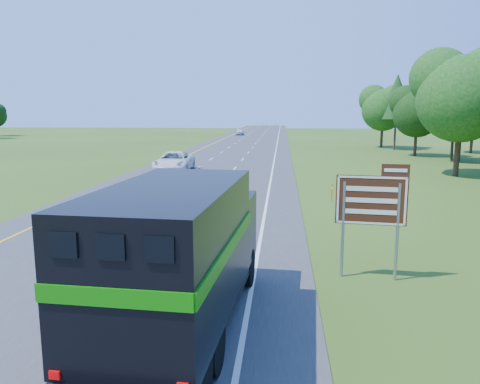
% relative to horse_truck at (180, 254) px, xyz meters
% --- Properties ---
extents(road, '(15.00, 260.00, 0.04)m').
position_rel_horse_truck_xyz_m(road, '(-3.96, 46.06, -2.07)').
color(road, '#38383A').
rests_on(road, ground).
extents(lane_markings, '(11.15, 260.00, 0.01)m').
position_rel_horse_truck_xyz_m(lane_markings, '(-3.96, 46.06, -2.05)').
color(lane_markings, yellow).
rests_on(lane_markings, road).
extents(horse_truck, '(3.26, 8.82, 3.84)m').
position_rel_horse_truck_xyz_m(horse_truck, '(0.00, 0.00, 0.00)').
color(horse_truck, black).
rests_on(horse_truck, road).
extents(white_suv, '(3.25, 6.67, 1.83)m').
position_rel_horse_truck_xyz_m(white_suv, '(-7.48, 31.41, -1.14)').
color(white_suv, white).
rests_on(white_suv, road).
extents(far_car, '(1.80, 4.33, 1.47)m').
position_rel_horse_truck_xyz_m(far_car, '(-7.56, 99.10, -1.32)').
color(far_car, silver).
rests_on(far_car, road).
extents(exit_sign, '(2.27, 0.35, 3.86)m').
position_rel_horse_truck_xyz_m(exit_sign, '(5.39, 4.50, 0.42)').
color(exit_sign, gray).
rests_on(exit_sign, ground).
extents(delineator, '(0.09, 0.05, 1.09)m').
position_rel_horse_truck_xyz_m(delineator, '(5.54, 18.10, -1.51)').
color(delineator, orange).
rests_on(delineator, ground).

